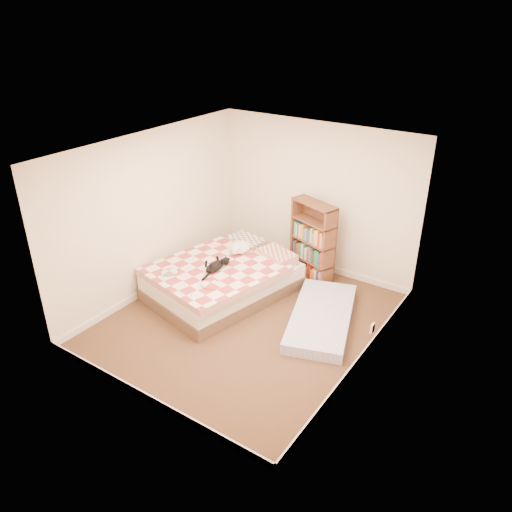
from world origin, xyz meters
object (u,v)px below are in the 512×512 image
Objects in this scene: floor_mattress at (321,317)px; black_cat at (217,265)px; bed at (225,278)px; bookshelf at (313,250)px; white_dog at (240,248)px.

floor_mattress is 1.73m from black_cat.
floor_mattress is (1.64, 0.12, -0.18)m from bed.
black_cat is at bearing -102.09° from bookshelf.
white_dog is at bearing 104.83° from black_cat.
bed is at bearing 108.36° from black_cat.
floor_mattress is at bearing 24.20° from white_dog.
bookshelf is 2.03× the size of black_cat.
bookshelf is at bearing 106.14° from floor_mattress.
bookshelf is 1.67m from black_cat.
bookshelf is 0.74× the size of floor_mattress.
white_dog is (-0.01, 0.44, 0.35)m from bed.
black_cat is at bearing -70.78° from bed.
bed is 1.37× the size of floor_mattress.
bed is 0.39m from black_cat.
bed is 1.52m from bookshelf.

